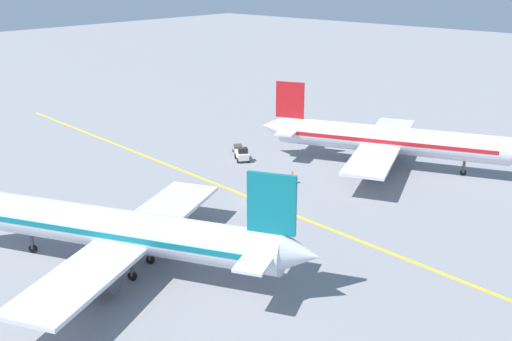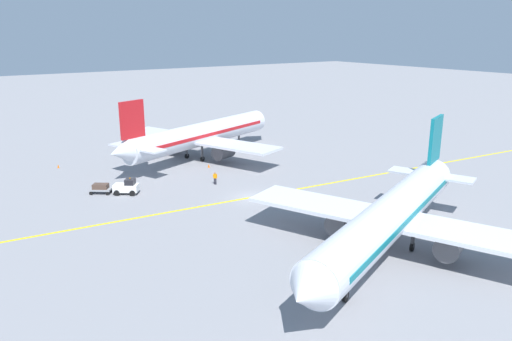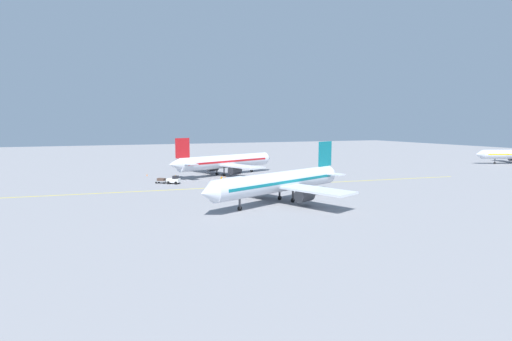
{
  "view_description": "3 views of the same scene",
  "coord_description": "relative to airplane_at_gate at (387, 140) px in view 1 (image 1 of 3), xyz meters",
  "views": [
    {
      "loc": [
        47.97,
        42.07,
        25.8
      ],
      "look_at": [
        1.05,
        0.17,
        4.11
      ],
      "focal_mm": 42.0,
      "sensor_mm": 36.0,
      "label": 1
    },
    {
      "loc": [
        47.63,
        -31.81,
        19.5
      ],
      "look_at": [
        1.05,
        -0.11,
        3.64
      ],
      "focal_mm": 35.0,
      "sensor_mm": 36.0,
      "label": 2
    },
    {
      "loc": [
        84.17,
        -29.4,
        14.11
      ],
      "look_at": [
        5.42,
        2.8,
        4.18
      ],
      "focal_mm": 28.0,
      "sensor_mm": 36.0,
      "label": 3
    }
  ],
  "objects": [
    {
      "name": "traffic_cone_near_nose",
      "position": [
        -6.5,
        -20.22,
        -3.43
      ],
      "size": [
        0.32,
        0.32,
        0.55
      ],
      "primitive_type": "cone",
      "color": "orange",
      "rests_on": "ground"
    },
    {
      "name": "ground_plane",
      "position": [
        20.63,
        -4.11,
        -3.71
      ],
      "size": [
        400.0,
        400.0,
        0.0
      ],
      "primitive_type": "plane",
      "color": "gray"
    },
    {
      "name": "baggage_cart_trailing",
      "position": [
        8.88,
        -18.77,
        -2.95
      ],
      "size": [
        2.69,
        2.92,
        1.24
      ],
      "color": "gray",
      "rests_on": "ground"
    },
    {
      "name": "ground_crew_worker",
      "position": [
        13.55,
        -5.17,
        -2.8
      ],
      "size": [
        0.48,
        0.39,
        1.68
      ],
      "color": "#23232D",
      "rests_on": "ground"
    },
    {
      "name": "airplane_at_gate",
      "position": [
        0.0,
        0.0,
        0.0
      ],
      "size": [
        28.01,
        34.22,
        10.6
      ],
      "color": "silver",
      "rests_on": "ground"
    },
    {
      "name": "baggage_tug_white",
      "position": [
        10.87,
        -16.14,
        -2.81
      ],
      "size": [
        3.01,
        3.3,
        2.11
      ],
      "color": "white",
      "rests_on": "ground"
    },
    {
      "name": "apron_yellow_centreline",
      "position": [
        20.63,
        -4.11,
        -3.71
      ],
      "size": [
        10.87,
        119.58,
        0.01
      ],
      "primitive_type": "cube",
      "rotation": [
        0.0,
        0.0,
        -0.09
      ],
      "color": "yellow",
      "rests_on": "ground"
    },
    {
      "name": "traffic_cone_mid_apron",
      "position": [
        5.74,
        -1.81,
        -3.43
      ],
      "size": [
        0.32,
        0.32,
        0.55
      ],
      "primitive_type": "cone",
      "color": "orange",
      "rests_on": "ground"
    },
    {
      "name": "airplane_adjacent_stand",
      "position": [
        40.7,
        -2.51,
        0.0
      ],
      "size": [
        27.83,
        33.89,
        10.6
      ],
      "color": "silver",
      "rests_on": "ground"
    }
  ]
}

